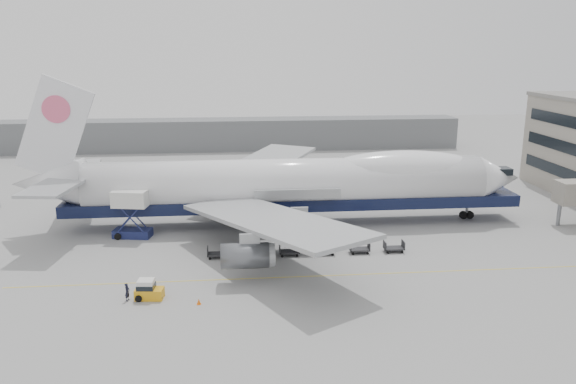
{
  "coord_description": "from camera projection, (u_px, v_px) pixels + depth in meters",
  "views": [
    {
      "loc": [
        -6.67,
        -59.75,
        23.12
      ],
      "look_at": [
        -0.43,
        6.0,
        6.0
      ],
      "focal_mm": 35.0,
      "sensor_mm": 36.0,
      "label": 1
    }
  ],
  "objects": [
    {
      "name": "catering_truck",
      "position": [
        131.0,
        211.0,
        69.53
      ],
      "size": [
        4.94,
        3.78,
        6.01
      ],
      "rotation": [
        0.0,
        0.0,
        -0.18
      ],
      "color": "#1A214F",
      "rests_on": "ground"
    },
    {
      "name": "hangar",
      "position": [
        221.0,
        134.0,
        129.66
      ],
      "size": [
        110.0,
        8.0,
        7.0
      ],
      "primitive_type": "cube",
      "color": "slate",
      "rests_on": "ground"
    },
    {
      "name": "airliner",
      "position": [
        292.0,
        183.0,
        74.2
      ],
      "size": [
        67.0,
        55.3,
        19.98
      ],
      "color": "white",
      "rests_on": "ground"
    },
    {
      "name": "baggage_tug",
      "position": [
        148.0,
        290.0,
        52.93
      ],
      "size": [
        2.74,
        1.66,
        1.91
      ],
      "rotation": [
        0.0,
        0.0,
        -0.1
      ],
      "color": "orange",
      "rests_on": "ground"
    },
    {
      "name": "dolly_0",
      "position": [
        218.0,
        253.0,
        63.26
      ],
      "size": [
        2.3,
        1.35,
        1.3
      ],
      "color": "#2D2D30",
      "rests_on": "ground"
    },
    {
      "name": "dolly_1",
      "position": [
        254.0,
        252.0,
        63.63
      ],
      "size": [
        2.3,
        1.35,
        1.3
      ],
      "color": "#2D2D30",
      "rests_on": "ground"
    },
    {
      "name": "dolly_5",
      "position": [
        394.0,
        247.0,
        65.12
      ],
      "size": [
        2.3,
        1.35,
        1.3
      ],
      "color": "#2D2D30",
      "rests_on": "ground"
    },
    {
      "name": "dolly_2",
      "position": [
        289.0,
        251.0,
        64.01
      ],
      "size": [
        2.3,
        1.35,
        1.3
      ],
      "color": "#2D2D30",
      "rests_on": "ground"
    },
    {
      "name": "dolly_3",
      "position": [
        325.0,
        250.0,
        64.38
      ],
      "size": [
        2.3,
        1.35,
        1.3
      ],
      "color": "#2D2D30",
      "rests_on": "ground"
    },
    {
      "name": "traffic_cone",
      "position": [
        199.0,
        302.0,
        51.88
      ],
      "size": [
        0.39,
        0.39,
        0.58
      ],
      "rotation": [
        0.0,
        0.0,
        -0.17
      ],
      "color": "orange",
      "rests_on": "ground"
    },
    {
      "name": "ground",
      "position": [
        297.0,
        256.0,
        63.99
      ],
      "size": [
        260.0,
        260.0,
        0.0
      ],
      "primitive_type": "plane",
      "color": "gray",
      "rests_on": "ground"
    },
    {
      "name": "dolly_4",
      "position": [
        359.0,
        249.0,
        64.75
      ],
      "size": [
        2.3,
        1.35,
        1.3
      ],
      "color": "#2D2D30",
      "rests_on": "ground"
    },
    {
      "name": "apron_line",
      "position": [
        303.0,
        277.0,
        58.21
      ],
      "size": [
        60.0,
        0.15,
        0.01
      ],
      "primitive_type": "cube",
      "color": "gold",
      "rests_on": "ground"
    },
    {
      "name": "ground_worker",
      "position": [
        127.0,
        292.0,
        52.55
      ],
      "size": [
        0.57,
        0.72,
        1.72
      ],
      "primitive_type": "imported",
      "rotation": [
        0.0,
        0.0,
        1.29
      ],
      "color": "black",
      "rests_on": "ground"
    }
  ]
}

